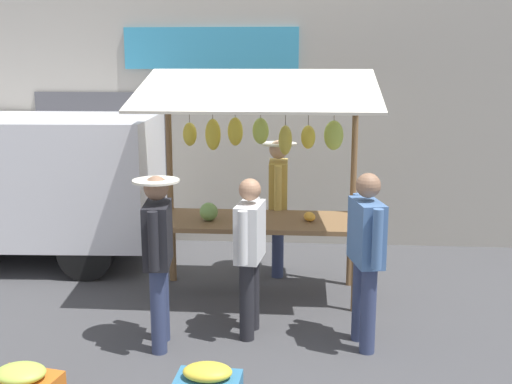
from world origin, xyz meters
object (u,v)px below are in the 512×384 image
at_px(market_stall, 258,156).
at_px(shopper_with_ponytail, 249,247).
at_px(shopper_with_shopping_bag, 158,248).
at_px(shopper_in_grey_tee, 366,248).
at_px(vendor_with_sunhat, 278,196).

xyz_separation_m(market_stall, shopper_with_ponytail, (0.00, 1.10, -0.70)).
bearing_deg(shopper_with_shopping_bag, shopper_in_grey_tee, -91.61).
bearing_deg(shopper_with_ponytail, market_stall, 6.90).
xyz_separation_m(shopper_with_ponytail, shopper_in_grey_tee, (-1.07, 0.18, 0.07)).
distance_m(vendor_with_sunhat, shopper_with_ponytail, 1.80).
relative_size(market_stall, shopper_in_grey_tee, 1.53).
bearing_deg(vendor_with_sunhat, market_stall, -17.13).
xyz_separation_m(market_stall, vendor_with_sunhat, (-0.19, -0.69, -0.58)).
height_order(market_stall, shopper_in_grey_tee, market_stall).
distance_m(market_stall, shopper_in_grey_tee, 1.78).
bearing_deg(shopper_in_grey_tee, shopper_with_ponytail, 68.72).
relative_size(vendor_with_sunhat, shopper_with_ponytail, 1.08).
height_order(market_stall, shopper_with_shopping_bag, market_stall).
height_order(market_stall, shopper_with_ponytail, market_stall).
relative_size(market_stall, shopper_with_ponytail, 1.63).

